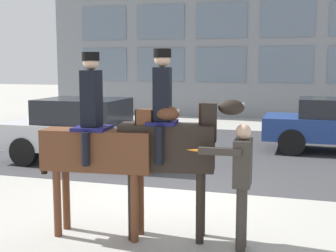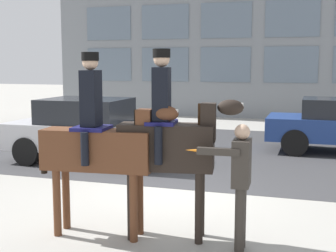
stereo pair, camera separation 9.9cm
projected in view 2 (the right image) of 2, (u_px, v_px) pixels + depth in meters
name	position (u px, v px, depth m)	size (l,w,h in m)	color
ground_plane	(171.00, 196.00, 8.64)	(80.00, 80.00, 0.00)	#9E9B93
road_surface	(221.00, 151.00, 13.13)	(19.32, 8.50, 0.01)	#38383A
mounted_horse_lead	(100.00, 144.00, 6.53)	(2.02, 0.65, 2.59)	#59331E
mounted_horse_companion	(169.00, 141.00, 6.41)	(1.77, 0.65, 2.63)	black
pedestrian_bystander	(240.00, 177.00, 6.05)	(0.82, 0.45, 1.67)	#332D28
street_car_near_lane	(89.00, 129.00, 11.59)	(4.04, 1.93, 1.58)	#B7B7BC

